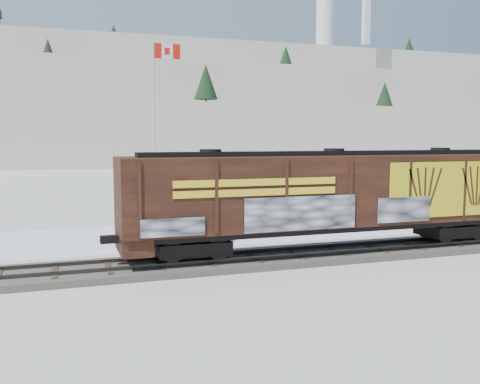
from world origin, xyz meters
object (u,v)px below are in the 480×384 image
object	(u,v)px
hopper_railcar	(333,194)
car_dark	(266,217)
flagpole	(156,152)
car_white	(238,219)
car_silver	(185,224)

from	to	relation	value
hopper_railcar	car_dark	xyz separation A→B (m)	(-0.03, 8.29, -2.23)
flagpole	car_white	size ratio (longest dim) A/B	2.75
car_white	car_dark	bearing A→B (deg)	-74.67
car_white	car_silver	bearing A→B (deg)	103.70
flagpole	car_white	distance (m)	8.97
hopper_railcar	car_dark	world-z (taller)	hopper_railcar
flagpole	car_dark	bearing A→B (deg)	-50.37
car_white	flagpole	bearing A→B (deg)	15.91
car_dark	car_silver	bearing A→B (deg)	119.96
car_silver	car_white	bearing A→B (deg)	-47.33
hopper_railcar	car_dark	bearing A→B (deg)	90.20
hopper_railcar	flagpole	bearing A→B (deg)	110.18
flagpole	car_white	xyz separation A→B (m)	(3.38, -7.46, -3.66)
flagpole	hopper_railcar	bearing A→B (deg)	-69.82
hopper_railcar	car_silver	size ratio (longest dim) A/B	3.94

